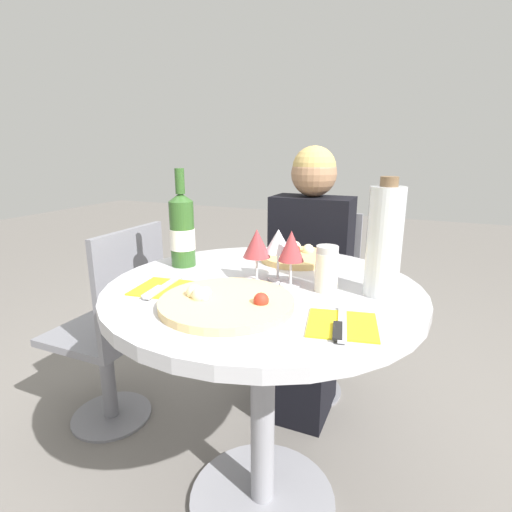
{
  "coord_description": "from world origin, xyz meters",
  "views": [
    {
      "loc": [
        0.41,
        -0.99,
        1.14
      ],
      "look_at": [
        0.0,
        -0.06,
        0.87
      ],
      "focal_mm": 28.0,
      "sensor_mm": 36.0,
      "label": 1
    }
  ],
  "objects": [
    {
      "name": "place_setting_right",
      "position": [
        0.26,
        -0.18,
        0.77
      ],
      "size": [
        0.18,
        0.19,
        0.01
      ],
      "color": "yellow",
      "rests_on": "dining_table"
    },
    {
      "name": "seated_diner",
      "position": [
        -0.05,
        0.6,
        0.53
      ],
      "size": [
        0.34,
        0.4,
        1.15
      ],
      "rotation": [
        0.0,
        0.0,
        3.14
      ],
      "color": "black",
      "rests_on": "ground_plane"
    },
    {
      "name": "tall_carafe",
      "position": [
        0.31,
        0.05,
        0.91
      ],
      "size": [
        0.09,
        0.09,
        0.31
      ],
      "color": "silver",
      "rests_on": "dining_table"
    },
    {
      "name": "place_setting_left",
      "position": [
        -0.24,
        -0.15,
        0.77
      ],
      "size": [
        0.17,
        0.19,
        0.01
      ],
      "color": "yellow",
      "rests_on": "dining_table"
    },
    {
      "name": "wine_bottle",
      "position": [
        -0.32,
        0.07,
        0.88
      ],
      "size": [
        0.08,
        0.08,
        0.31
      ],
      "color": "#2D5623",
      "rests_on": "dining_table"
    },
    {
      "name": "wine_glass_front_right",
      "position": [
        0.07,
        0.03,
        0.88
      ],
      "size": [
        0.07,
        0.07,
        0.16
      ],
      "color": "silver",
      "rests_on": "dining_table"
    },
    {
      "name": "ground_plane",
      "position": [
        0.0,
        0.0,
        0.0
      ],
      "size": [
        12.0,
        12.0,
        0.0
      ],
      "primitive_type": "plane",
      "color": "slate",
      "rests_on": "ground"
    },
    {
      "name": "dining_table",
      "position": [
        0.0,
        0.0,
        0.6
      ],
      "size": [
        0.89,
        0.89,
        0.77
      ],
      "color": "gray",
      "rests_on": "ground_plane"
    },
    {
      "name": "wine_glass_center",
      "position": [
        0.02,
        0.06,
        0.88
      ],
      "size": [
        0.08,
        0.08,
        0.15
      ],
      "color": "silver",
      "rests_on": "dining_table"
    },
    {
      "name": "chair_empty_side",
      "position": [
        -0.71,
        0.13,
        0.41
      ],
      "size": [
        0.37,
        0.37,
        0.85
      ],
      "rotation": [
        0.0,
        0.0,
        1.57
      ],
      "color": "slate",
      "rests_on": "ground_plane"
    },
    {
      "name": "wine_glass_front_left",
      "position": [
        -0.03,
        0.03,
        0.88
      ],
      "size": [
        0.08,
        0.08,
        0.15
      ],
      "color": "silver",
      "rests_on": "dining_table"
    },
    {
      "name": "pizza_small_far",
      "position": [
        0.01,
        0.29,
        0.78
      ],
      "size": [
        0.25,
        0.25,
        0.05
      ],
      "color": "#DBB26B",
      "rests_on": "dining_table"
    },
    {
      "name": "sugar_shaker",
      "position": [
        0.17,
        0.02,
        0.83
      ],
      "size": [
        0.06,
        0.06,
        0.13
      ],
      "color": "silver",
      "rests_on": "dining_table"
    },
    {
      "name": "pizza_large",
      "position": [
        -0.02,
        -0.19,
        0.78
      ],
      "size": [
        0.33,
        0.33,
        0.05
      ],
      "color": "#E5C17F",
      "rests_on": "dining_table"
    },
    {
      "name": "chair_behind_diner",
      "position": [
        -0.05,
        0.74,
        0.41
      ],
      "size": [
        0.37,
        0.37,
        0.85
      ],
      "rotation": [
        0.0,
        0.0,
        3.14
      ],
      "color": "slate",
      "rests_on": "ground_plane"
    }
  ]
}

